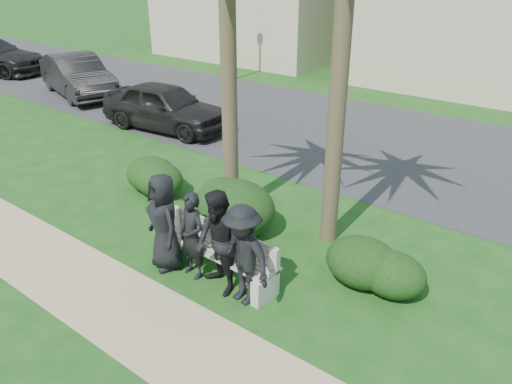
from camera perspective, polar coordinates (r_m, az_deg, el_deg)
ground at (r=9.56m, az=-7.31°, el=-7.15°), size 160.00×160.00×0.00m
footpath at (r=8.64m, az=-15.89°, el=-12.01°), size 30.00×1.60×0.01m
asphalt_street at (r=15.64m, az=13.80°, el=5.55°), size 160.00×8.00×0.01m
street_lamp at (r=23.11m, az=-2.45°, el=19.97°), size 0.36×0.36×4.29m
park_bench at (r=8.81m, az=-4.64°, el=-7.13°), size 2.46×0.62×0.86m
man_a at (r=8.89m, az=-10.46°, el=-3.39°), size 1.02×0.83×1.79m
man_b at (r=8.61m, az=-7.32°, el=-4.99°), size 0.62×0.45×1.57m
man_c at (r=8.13m, az=-4.31°, el=-5.88°), size 1.06×0.94×1.81m
man_d at (r=7.89m, az=-1.55°, el=-7.21°), size 1.19×0.78×1.72m
hedge_a at (r=12.12m, az=-11.85°, el=2.08°), size 1.31×1.09×0.86m
hedge_b at (r=11.85m, az=-11.08°, el=1.51°), size 1.26×1.04×0.82m
hedge_c at (r=10.53m, az=-3.18°, el=-0.81°), size 1.45×1.20×0.94m
hedge_d at (r=10.04m, az=-2.35°, el=-1.60°), size 1.71×1.41×1.11m
hedge_e at (r=8.75m, az=12.07°, el=-7.67°), size 1.29×1.07×0.84m
hedge_f at (r=8.64m, az=15.32°, el=-8.91°), size 1.14×0.94×0.74m
car_a at (r=16.45m, az=-10.30°, el=9.59°), size 4.55×2.25×1.49m
car_b at (r=21.60m, az=-19.73°, el=12.41°), size 5.12×2.99×1.60m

